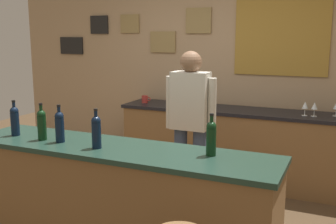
{
  "coord_description": "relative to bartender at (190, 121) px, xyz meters",
  "views": [
    {
      "loc": [
        1.61,
        -2.97,
        1.77
      ],
      "look_at": [
        0.07,
        0.45,
        1.05
      ],
      "focal_mm": 43.22,
      "sensor_mm": 36.0,
      "label": 1
    }
  ],
  "objects": [
    {
      "name": "back_wall",
      "position": [
        -0.21,
        1.39,
        0.48
      ],
      "size": [
        6.0,
        0.09,
        2.8
      ],
      "color": "tan",
      "rests_on": "ground_plane"
    },
    {
      "name": "side_counter",
      "position": [
        0.18,
        1.01,
        -0.48
      ],
      "size": [
        2.8,
        0.56,
        0.9
      ],
      "color": "brown",
      "rests_on": "ground_plane"
    },
    {
      "name": "wine_bottle_a",
      "position": [
        -1.18,
        -1.08,
        0.12
      ],
      "size": [
        0.07,
        0.07,
        0.31
      ],
      "color": "black",
      "rests_on": "bar_counter"
    },
    {
      "name": "bartender",
      "position": [
        0.0,
        0.0,
        0.0
      ],
      "size": [
        0.52,
        0.21,
        1.62
      ],
      "color": "#384766",
      "rests_on": "ground_plane"
    },
    {
      "name": "wine_bottle_e",
      "position": [
        0.53,
        -0.96,
        0.12
      ],
      "size": [
        0.07,
        0.07,
        0.31
      ],
      "color": "black",
      "rests_on": "bar_counter"
    },
    {
      "name": "wine_glass_b",
      "position": [
        0.97,
        0.94,
        0.07
      ],
      "size": [
        0.07,
        0.07,
        0.16
      ],
      "color": "silver",
      "rests_on": "side_counter"
    },
    {
      "name": "wine_glass_a",
      "position": [
        -0.28,
        0.98,
        0.07
      ],
      "size": [
        0.07,
        0.07,
        0.16
      ],
      "color": "silver",
      "rests_on": "side_counter"
    },
    {
      "name": "wine_bottle_d",
      "position": [
        -0.32,
        -1.13,
        0.12
      ],
      "size": [
        0.07,
        0.07,
        0.31
      ],
      "color": "black",
      "rests_on": "bar_counter"
    },
    {
      "name": "wine_bottle_c",
      "position": [
        -0.69,
        -1.1,
        0.12
      ],
      "size": [
        0.07,
        0.07,
        0.31
      ],
      "color": "black",
      "rests_on": "bar_counter"
    },
    {
      "name": "coffee_mug",
      "position": [
        -1.01,
        0.98,
        0.01
      ],
      "size": [
        0.13,
        0.08,
        0.09
      ],
      "color": "#B2332D",
      "rests_on": "side_counter"
    },
    {
      "name": "bar_counter",
      "position": [
        -0.22,
        -1.04,
        -0.47
      ],
      "size": [
        2.56,
        0.6,
        0.92
      ],
      "color": "brown",
      "rests_on": "ground_plane"
    },
    {
      "name": "wine_glass_d",
      "position": [
        1.29,
        1.05,
        0.07
      ],
      "size": [
        0.07,
        0.07,
        0.16
      ],
      "color": "silver",
      "rests_on": "side_counter"
    },
    {
      "name": "wine_glass_c",
      "position": [
        1.07,
        0.94,
        0.07
      ],
      "size": [
        0.07,
        0.07,
        0.16
      ],
      "color": "silver",
      "rests_on": "side_counter"
    },
    {
      "name": "wine_bottle_b",
      "position": [
        -0.87,
        -1.11,
        0.12
      ],
      "size": [
        0.07,
        0.07,
        0.31
      ],
      "color": "black",
      "rests_on": "bar_counter"
    }
  ]
}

